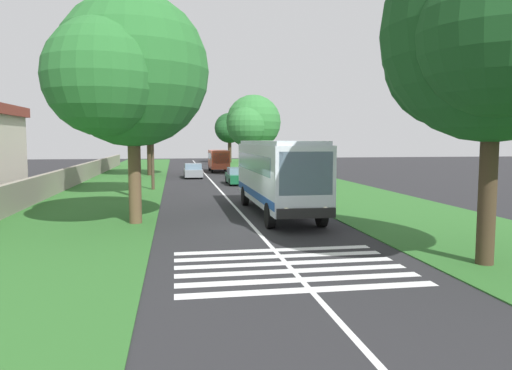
# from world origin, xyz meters

# --- Properties ---
(ground) EXTENTS (160.00, 160.00, 0.00)m
(ground) POSITION_xyz_m (0.00, 0.00, 0.00)
(ground) COLOR #262628
(grass_verge_left) EXTENTS (120.00, 8.00, 0.04)m
(grass_verge_left) POSITION_xyz_m (15.00, 8.20, 0.02)
(grass_verge_left) COLOR #2D6628
(grass_verge_left) RESTS_ON ground
(grass_verge_right) EXTENTS (120.00, 8.00, 0.04)m
(grass_verge_right) POSITION_xyz_m (15.00, -8.20, 0.02)
(grass_verge_right) COLOR #2D6628
(grass_verge_right) RESTS_ON ground
(centre_line) EXTENTS (110.00, 0.16, 0.01)m
(centre_line) POSITION_xyz_m (15.00, 0.00, 0.00)
(centre_line) COLOR silver
(centre_line) RESTS_ON ground
(coach_bus) EXTENTS (11.16, 2.62, 3.73)m
(coach_bus) POSITION_xyz_m (3.98, -1.80, 2.15)
(coach_bus) COLOR silver
(coach_bus) RESTS_ON ground
(zebra_crossing) EXTENTS (4.95, 6.80, 0.01)m
(zebra_crossing) POSITION_xyz_m (-6.29, 0.00, 0.00)
(zebra_crossing) COLOR silver
(zebra_crossing) RESTS_ON ground
(trailing_car_0) EXTENTS (4.30, 1.78, 1.43)m
(trailing_car_0) POSITION_xyz_m (20.93, -1.97, 0.67)
(trailing_car_0) COLOR #145933
(trailing_car_0) RESTS_ON ground
(trailing_car_1) EXTENTS (4.30, 1.78, 1.43)m
(trailing_car_1) POSITION_xyz_m (28.61, 1.52, 0.67)
(trailing_car_1) COLOR gray
(trailing_car_1) RESTS_ON ground
(trailing_minibus_0) EXTENTS (6.00, 2.14, 2.53)m
(trailing_minibus_0) POSITION_xyz_m (37.68, -1.85, 1.55)
(trailing_minibus_0) COLOR #CC4C33
(trailing_minibus_0) RESTS_ON ground
(roadside_tree_left_0) EXTENTS (7.17, 6.13, 11.49)m
(roadside_tree_left_0) POSITION_xyz_m (12.76, 6.06, 8.30)
(roadside_tree_left_0) COLOR #3D2D1E
(roadside_tree_left_0) RESTS_ON grass_verge_left
(roadside_tree_left_1) EXTENTS (8.48, 6.76, 10.13)m
(roadside_tree_left_1) POSITION_xyz_m (2.18, 5.32, 6.60)
(roadside_tree_left_1) COLOR brown
(roadside_tree_left_1) RESTS_ON grass_verge_left
(roadside_tree_left_2) EXTENTS (8.41, 7.18, 10.67)m
(roadside_tree_left_2) POSITION_xyz_m (32.51, 6.07, 6.93)
(roadside_tree_left_2) COLOR #3D2D1E
(roadside_tree_left_2) RESTS_ON grass_verge_left
(roadside_tree_right_0) EXTENTS (7.25, 5.91, 8.58)m
(roadside_tree_right_0) POSITION_xyz_m (31.87, -4.93, 5.49)
(roadside_tree_right_0) COLOR #3D2D1E
(roadside_tree_right_0) RESTS_ON grass_verge_right
(roadside_tree_right_1) EXTENTS (8.04, 6.53, 10.18)m
(roadside_tree_right_1) POSITION_xyz_m (-6.90, -5.71, 6.75)
(roadside_tree_right_1) COLOR #3D2D1E
(roadside_tree_right_1) RESTS_ON grass_verge_right
(roadside_tree_right_2) EXTENTS (6.27, 4.96, 8.18)m
(roadside_tree_right_2) POSITION_xyz_m (60.24, -5.58, 5.56)
(roadside_tree_right_2) COLOR #3D2D1E
(roadside_tree_right_2) RESTS_ON grass_verge_right
(utility_pole) EXTENTS (0.24, 1.40, 7.46)m
(utility_pole) POSITION_xyz_m (17.18, 4.97, 3.91)
(utility_pole) COLOR #473828
(utility_pole) RESTS_ON grass_verge_left
(roadside_wall) EXTENTS (70.00, 0.40, 1.55)m
(roadside_wall) POSITION_xyz_m (20.00, 11.60, 0.81)
(roadside_wall) COLOR gray
(roadside_wall) RESTS_ON grass_verge_left
(pedestrian) EXTENTS (0.34, 0.34, 1.69)m
(pedestrian) POSITION_xyz_m (5.74, -5.20, 0.91)
(pedestrian) COLOR #26262D
(pedestrian) RESTS_ON grass_verge_right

